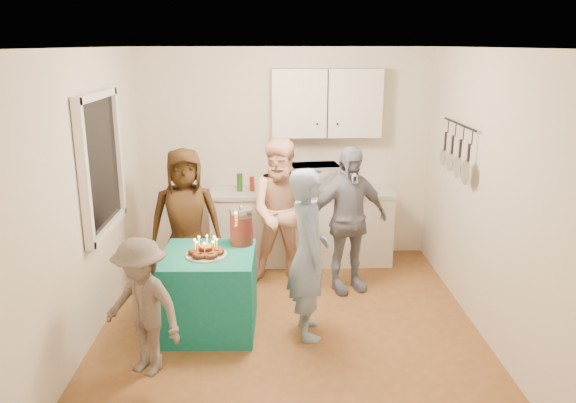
{
  "coord_description": "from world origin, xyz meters",
  "views": [
    {
      "loc": [
        -0.14,
        -4.91,
        2.63
      ],
      "look_at": [
        0.0,
        0.35,
        1.15
      ],
      "focal_mm": 35.0,
      "sensor_mm": 36.0,
      "label": 1
    }
  ],
  "objects_px": {
    "man_birthday": "(308,254)",
    "woman_back_center": "(284,213)",
    "woman_back_left": "(186,220)",
    "woman_back_right": "(347,220)",
    "counter": "(301,228)",
    "party_table": "(209,291)",
    "child_near_left": "(142,307)",
    "punch_jar": "(241,227)",
    "microwave": "(315,178)"
  },
  "relations": [
    {
      "from": "microwave",
      "to": "woman_back_right",
      "type": "bearing_deg",
      "value": -78.65
    },
    {
      "from": "woman_back_left",
      "to": "microwave",
      "type": "bearing_deg",
      "value": 18.99
    },
    {
      "from": "woman_back_right",
      "to": "punch_jar",
      "type": "bearing_deg",
      "value": -171.12
    },
    {
      "from": "party_table",
      "to": "child_near_left",
      "type": "relative_size",
      "value": 0.73
    },
    {
      "from": "microwave",
      "to": "punch_jar",
      "type": "distance_m",
      "value": 1.68
    },
    {
      "from": "microwave",
      "to": "woman_back_right",
      "type": "height_order",
      "value": "woman_back_right"
    },
    {
      "from": "man_birthday",
      "to": "woman_back_left",
      "type": "xyz_separation_m",
      "value": [
        -1.27,
        1.06,
        -0.0
      ]
    },
    {
      "from": "man_birthday",
      "to": "party_table",
      "type": "bearing_deg",
      "value": 75.78
    },
    {
      "from": "woman_back_center",
      "to": "child_near_left",
      "type": "distance_m",
      "value": 2.15
    },
    {
      "from": "microwave",
      "to": "woman_back_center",
      "type": "distance_m",
      "value": 0.81
    },
    {
      "from": "party_table",
      "to": "child_near_left",
      "type": "height_order",
      "value": "child_near_left"
    },
    {
      "from": "man_birthday",
      "to": "woman_back_center",
      "type": "height_order",
      "value": "woman_back_center"
    },
    {
      "from": "counter",
      "to": "woman_back_center",
      "type": "xyz_separation_m",
      "value": [
        -0.23,
        -0.67,
        0.4
      ]
    },
    {
      "from": "party_table",
      "to": "woman_back_left",
      "type": "bearing_deg",
      "value": 110.01
    },
    {
      "from": "woman_back_right",
      "to": "child_near_left",
      "type": "distance_m",
      "value": 2.45
    },
    {
      "from": "punch_jar",
      "to": "man_birthday",
      "type": "distance_m",
      "value": 0.74
    },
    {
      "from": "punch_jar",
      "to": "microwave",
      "type": "bearing_deg",
      "value": 61.16
    },
    {
      "from": "child_near_left",
      "to": "woman_back_left",
      "type": "bearing_deg",
      "value": 116.2
    },
    {
      "from": "party_table",
      "to": "punch_jar",
      "type": "height_order",
      "value": "punch_jar"
    },
    {
      "from": "punch_jar",
      "to": "party_table",
      "type": "bearing_deg",
      "value": -139.25
    },
    {
      "from": "woman_back_left",
      "to": "woman_back_right",
      "type": "height_order",
      "value": "woman_back_right"
    },
    {
      "from": "microwave",
      "to": "punch_jar",
      "type": "height_order",
      "value": "microwave"
    },
    {
      "from": "party_table",
      "to": "man_birthday",
      "type": "bearing_deg",
      "value": -7.4
    },
    {
      "from": "microwave",
      "to": "child_near_left",
      "type": "relative_size",
      "value": 0.49
    },
    {
      "from": "punch_jar",
      "to": "woman_back_center",
      "type": "height_order",
      "value": "woman_back_center"
    },
    {
      "from": "woman_back_left",
      "to": "woman_back_center",
      "type": "height_order",
      "value": "woman_back_center"
    },
    {
      "from": "punch_jar",
      "to": "woman_back_center",
      "type": "relative_size",
      "value": 0.21
    },
    {
      "from": "punch_jar",
      "to": "child_near_left",
      "type": "height_order",
      "value": "child_near_left"
    },
    {
      "from": "woman_back_left",
      "to": "counter",
      "type": "bearing_deg",
      "value": 21.84
    },
    {
      "from": "woman_back_left",
      "to": "man_birthday",
      "type": "bearing_deg",
      "value": -49.49
    },
    {
      "from": "microwave",
      "to": "man_birthday",
      "type": "height_order",
      "value": "man_birthday"
    },
    {
      "from": "woman_back_center",
      "to": "woman_back_right",
      "type": "xyz_separation_m",
      "value": [
        0.68,
        -0.2,
        -0.02
      ]
    },
    {
      "from": "woman_back_left",
      "to": "woman_back_center",
      "type": "distance_m",
      "value": 1.07
    },
    {
      "from": "microwave",
      "to": "woman_back_right",
      "type": "xyz_separation_m",
      "value": [
        0.3,
        -0.87,
        -0.27
      ]
    },
    {
      "from": "man_birthday",
      "to": "child_near_left",
      "type": "distance_m",
      "value": 1.52
    },
    {
      "from": "punch_jar",
      "to": "woman_back_left",
      "type": "height_order",
      "value": "woman_back_left"
    },
    {
      "from": "man_birthday",
      "to": "woman_back_left",
      "type": "bearing_deg",
      "value": 43.29
    },
    {
      "from": "woman_back_center",
      "to": "party_table",
      "type": "bearing_deg",
      "value": -122.0
    },
    {
      "from": "man_birthday",
      "to": "woman_back_left",
      "type": "relative_size",
      "value": 1.01
    },
    {
      "from": "counter",
      "to": "punch_jar",
      "type": "height_order",
      "value": "punch_jar"
    },
    {
      "from": "child_near_left",
      "to": "man_birthday",
      "type": "bearing_deg",
      "value": 53.75
    },
    {
      "from": "woman_back_right",
      "to": "child_near_left",
      "type": "xyz_separation_m",
      "value": [
        -1.86,
        -1.58,
        -0.22
      ]
    },
    {
      "from": "counter",
      "to": "punch_jar",
      "type": "xyz_separation_m",
      "value": [
        -0.65,
        -1.47,
        0.5
      ]
    },
    {
      "from": "woman_back_left",
      "to": "woman_back_right",
      "type": "distance_m",
      "value": 1.75
    },
    {
      "from": "punch_jar",
      "to": "man_birthday",
      "type": "relative_size",
      "value": 0.21
    },
    {
      "from": "counter",
      "to": "woman_back_left",
      "type": "xyz_separation_m",
      "value": [
        -1.29,
        -0.79,
        0.36
      ]
    },
    {
      "from": "man_birthday",
      "to": "woman_back_center",
      "type": "distance_m",
      "value": 1.2
    },
    {
      "from": "microwave",
      "to": "woman_back_left",
      "type": "distance_m",
      "value": 1.68
    },
    {
      "from": "woman_back_right",
      "to": "man_birthday",
      "type": "bearing_deg",
      "value": -135.81
    },
    {
      "from": "counter",
      "to": "party_table",
      "type": "xyz_separation_m",
      "value": [
        -0.95,
        -1.73,
        -0.05
      ]
    }
  ]
}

